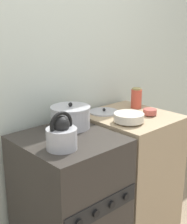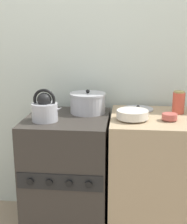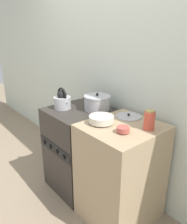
{
  "view_description": "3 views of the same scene",
  "coord_description": "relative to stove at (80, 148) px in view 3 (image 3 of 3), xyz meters",
  "views": [
    {
      "loc": [
        -1.1,
        -1.12,
        1.61
      ],
      "look_at": [
        0.25,
        0.34,
        1.02
      ],
      "focal_mm": 50.0,
      "sensor_mm": 36.0,
      "label": 1
    },
    {
      "loc": [
        0.4,
        -1.78,
        1.5
      ],
      "look_at": [
        0.18,
        0.34,
        0.95
      ],
      "focal_mm": 50.0,
      "sensor_mm": 36.0,
      "label": 2
    },
    {
      "loc": [
        1.71,
        -0.92,
        1.66
      ],
      "look_at": [
        0.27,
        0.28,
        0.97
      ],
      "focal_mm": 35.0,
      "sensor_mm": 36.0,
      "label": 3
    }
  ],
  "objects": [
    {
      "name": "ground_plane",
      "position": [
        0.0,
        -0.31,
        -0.46
      ],
      "size": [
        12.0,
        12.0,
        0.0
      ],
      "primitive_type": "plane",
      "color": "gray"
    },
    {
      "name": "wall_back",
      "position": [
        0.0,
        0.4,
        0.79
      ],
      "size": [
        7.0,
        0.06,
        2.5
      ],
      "color": "silver",
      "rests_on": "ground_plane"
    },
    {
      "name": "stove",
      "position": [
        0.0,
        0.0,
        0.0
      ],
      "size": [
        0.58,
        0.64,
        0.91
      ],
      "color": "#332D28",
      "rests_on": "ground_plane"
    },
    {
      "name": "counter",
      "position": [
        0.6,
        0.01,
        0.01
      ],
      "size": [
        0.58,
        0.64,
        0.93
      ],
      "color": "tan",
      "rests_on": "ground_plane"
    },
    {
      "name": "kettle",
      "position": [
        -0.13,
        -0.11,
        0.54
      ],
      "size": [
        0.21,
        0.18,
        0.22
      ],
      "color": "#B2B2B7",
      "rests_on": "stove"
    },
    {
      "name": "cooking_pot",
      "position": [
        0.13,
        0.14,
        0.53
      ],
      "size": [
        0.27,
        0.27,
        0.17
      ],
      "color": "#B2B2B7",
      "rests_on": "stove"
    },
    {
      "name": "enamel_bowl",
      "position": [
        0.45,
        -0.1,
        0.51
      ],
      "size": [
        0.21,
        0.21,
        0.07
      ],
      "color": "beige",
      "rests_on": "counter"
    },
    {
      "name": "small_ceramic_bowl",
      "position": [
        0.7,
        -0.09,
        0.5
      ],
      "size": [
        0.1,
        0.1,
        0.05
      ],
      "color": "#B75147",
      "rests_on": "counter"
    },
    {
      "name": "storage_jar",
      "position": [
        0.78,
        0.11,
        0.55
      ],
      "size": [
        0.09,
        0.09,
        0.16
      ],
      "color": "#CC4C38",
      "rests_on": "counter"
    },
    {
      "name": "loose_pot_lid",
      "position": [
        0.5,
        0.19,
        0.48
      ],
      "size": [
        0.23,
        0.23,
        0.03
      ],
      "color": "#B2B2B7",
      "rests_on": "counter"
    }
  ]
}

